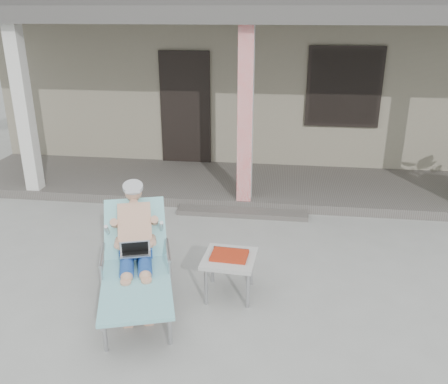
# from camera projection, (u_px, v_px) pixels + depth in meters

# --- Properties ---
(ground) EXTENTS (60.00, 60.00, 0.00)m
(ground) POSITION_uv_depth(u_px,v_px,m) (227.00, 278.00, 5.57)
(ground) COLOR #9E9E99
(ground) RESTS_ON ground
(house) EXTENTS (10.40, 5.40, 3.30)m
(house) POSITION_uv_depth(u_px,v_px,m) (262.00, 68.00, 10.97)
(house) COLOR gray
(house) RESTS_ON ground
(porch_deck) EXTENTS (10.00, 2.00, 0.15)m
(porch_deck) POSITION_uv_depth(u_px,v_px,m) (248.00, 185.00, 8.32)
(porch_deck) COLOR #605B56
(porch_deck) RESTS_ON ground
(porch_overhang) EXTENTS (10.00, 2.30, 2.85)m
(porch_overhang) POSITION_uv_depth(u_px,v_px,m) (251.00, 21.00, 7.29)
(porch_overhang) COLOR silver
(porch_overhang) RESTS_ON porch_deck
(porch_step) EXTENTS (2.00, 0.30, 0.07)m
(porch_step) POSITION_uv_depth(u_px,v_px,m) (242.00, 213.00, 7.27)
(porch_step) COLOR #605B56
(porch_step) RESTS_ON ground
(lounger) EXTENTS (1.17, 1.89, 1.19)m
(lounger) POSITION_uv_depth(u_px,v_px,m) (134.00, 235.00, 4.98)
(lounger) COLOR #B7B7BC
(lounger) RESTS_ON ground
(side_table) EXTENTS (0.59, 0.59, 0.50)m
(side_table) POSITION_uv_depth(u_px,v_px,m) (229.00, 260.00, 5.11)
(side_table) COLOR #B8B7B3
(side_table) RESTS_ON ground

